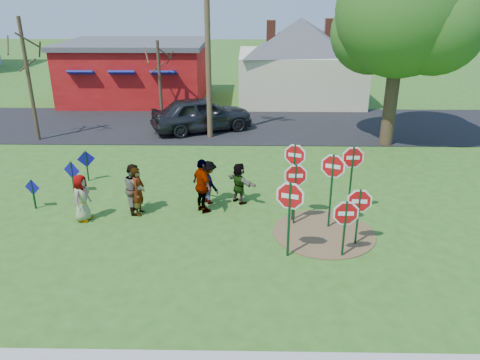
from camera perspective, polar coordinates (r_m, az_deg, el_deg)
The scene contains 26 objects.
ground at distance 15.84m, azimuth -6.74°, elevation -4.56°, with size 120.00×120.00×0.00m, color #325919.
road at distance 26.54m, azimuth -3.57°, elevation 6.74°, with size 120.00×7.50×0.04m, color black.
dirt_patch at distance 14.99m, azimuth 10.16°, elevation -6.34°, with size 3.20×3.20×0.03m, color brown.
red_building at distance 33.28m, azimuth -12.50°, elevation 12.87°, with size 9.40×7.69×3.90m.
cream_house at distance 32.44m, azimuth 7.28°, elevation 14.69°, with size 9.40×9.40×6.50m.
stop_sign_a at distance 12.90m, azimuth 6.09°, elevation -2.80°, with size 1.03×0.37×2.42m.
stop_sign_b at distance 14.83m, azimuth 6.67°, elevation 2.06°, with size 0.89×0.32×2.76m.
stop_sign_c at distance 14.64m, azimuth 11.20°, elevation 0.69°, with size 0.97×0.39×2.61m.
stop_sign_d at distance 15.64m, azimuth 13.54°, elevation 1.94°, with size 0.98×0.07×2.54m.
stop_sign_e at distance 13.32m, azimuth 12.74°, elevation -4.45°, with size 0.99×0.07×1.86m.
stop_sign_f at distance 14.01m, azimuth 14.32°, elevation -2.90°, with size 0.99×0.08×1.92m.
stop_sign_g at distance 14.79m, azimuth 6.78°, elevation -0.12°, with size 0.99×0.07×2.20m.
blue_diamond_b at distance 17.58m, azimuth -23.94°, elevation -1.21°, with size 0.57×0.16×1.10m.
blue_diamond_c at distance 18.36m, azimuth -19.77°, elevation 0.71°, with size 0.66×0.24×1.26m.
blue_diamond_d at distance 19.36m, azimuth -18.21°, elevation 2.04°, with size 0.67×0.19×1.27m.
person_a at distance 16.08m, azimuth -18.75°, elevation -2.08°, with size 0.78×0.51×1.59m, color #373E8A.
person_b at distance 15.99m, azimuth -12.29°, elevation -1.34°, with size 0.61×0.40×1.68m, color #2C755D.
person_c at distance 16.19m, azimuth -12.75°, elevation -0.99°, with size 0.84×0.65×1.73m, color brown.
person_d at distance 16.51m, azimuth -3.83°, elevation -0.29°, with size 1.01×0.58×1.57m, color #313136.
person_e at distance 15.79m, azimuth -4.62°, elevation -0.75°, with size 1.11×0.46×1.90m, color #472650.
person_f at distance 16.53m, azimuth -0.11°, elevation -0.37°, with size 1.38×0.44×1.49m, color #1D5827.
suv at distance 25.17m, azimuth -4.67°, elevation 8.03°, with size 2.14×5.32×1.81m, color #2F2F34.
utility_pole at distance 23.37m, azimuth -3.94°, elevation 16.07°, with size 2.03×0.91×8.75m.
leafy_tree at distance 23.20m, azimuth 19.38°, elevation 18.06°, with size 6.43×5.86×9.13m.
bare_tree_west at distance 25.08m, azimuth -24.63°, elevation 12.87°, with size 1.80×1.80×5.96m.
bare_tree_east at distance 27.94m, azimuth -9.85°, elevation 13.24°, with size 1.80×1.80×4.44m.
Camera 1 is at (2.11, -13.99, 7.10)m, focal length 35.00 mm.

